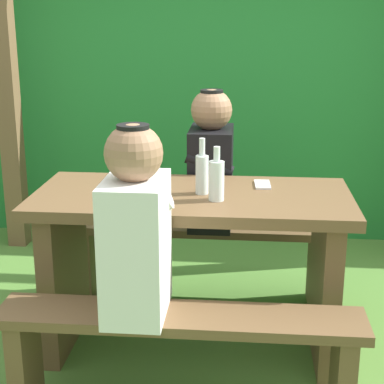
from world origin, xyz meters
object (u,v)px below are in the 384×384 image
(person_black_coat, at_px, (211,164))
(bottle_right, at_px, (202,172))
(drinking_glass, at_px, (125,189))
(cell_phone, at_px, (262,185))
(bottle_left, at_px, (217,179))
(picnic_table, at_px, (192,245))
(bench_near, at_px, (180,342))
(bench_far, at_px, (201,245))
(person_white_shirt, at_px, (136,229))

(person_black_coat, distance_m, bottle_right, 0.51)
(person_black_coat, relative_size, drinking_glass, 8.23)
(person_black_coat, distance_m, cell_phone, 0.44)
(bottle_left, height_order, bottle_right, bottle_right)
(bottle_left, relative_size, cell_phone, 1.66)
(picnic_table, distance_m, bench_near, 0.55)
(bench_far, distance_m, person_white_shirt, 1.12)
(person_black_coat, bearing_deg, drinking_glass, -117.94)
(drinking_glass, height_order, bottle_right, bottle_right)
(bench_near, height_order, cell_phone, cell_phone)
(picnic_table, xyz_separation_m, bottle_right, (0.04, 0.00, 0.34))
(drinking_glass, xyz_separation_m, cell_phone, (0.59, 0.27, -0.04))
(bench_near, height_order, bottle_right, bottle_right)
(person_white_shirt, distance_m, person_black_coat, 1.04)
(person_black_coat, relative_size, bottle_right, 2.90)
(person_black_coat, relative_size, bottle_left, 3.10)
(person_white_shirt, xyz_separation_m, bottle_right, (0.20, 0.51, 0.09))
(bottle_left, bearing_deg, person_white_shirt, -123.39)
(picnic_table, xyz_separation_m, bench_near, (0.00, -0.51, -0.20))
(picnic_table, relative_size, bench_far, 1.00)
(bench_near, bearing_deg, person_black_coat, 87.02)
(bench_near, relative_size, bottle_right, 5.65)
(picnic_table, height_order, bench_near, picnic_table)
(bench_far, xyz_separation_m, drinking_glass, (-0.28, -0.62, 0.49))
(bench_far, bearing_deg, bottle_left, -79.47)
(bench_far, distance_m, person_black_coat, 0.46)
(person_white_shirt, relative_size, cell_phone, 5.14)
(person_white_shirt, xyz_separation_m, person_black_coat, (0.21, 1.01, 0.00))
(bottle_left, bearing_deg, person_black_coat, 95.64)
(person_white_shirt, bearing_deg, picnic_table, 72.51)
(cell_phone, bearing_deg, bench_near, -117.82)
(person_black_coat, bearing_deg, picnic_table, -95.97)
(picnic_table, bearing_deg, person_black_coat, 84.03)
(person_white_shirt, xyz_separation_m, bottle_left, (0.27, 0.41, 0.08))
(picnic_table, distance_m, bottle_left, 0.37)
(cell_phone, bearing_deg, picnic_table, -156.36)
(picnic_table, bearing_deg, bench_near, -90.00)
(cell_phone, bearing_deg, person_black_coat, 123.66)
(bench_near, height_order, person_black_coat, person_black_coat)
(person_black_coat, bearing_deg, bottle_right, -91.02)
(bench_near, height_order, person_white_shirt, person_white_shirt)
(bench_far, bearing_deg, cell_phone, -48.76)
(drinking_glass, height_order, cell_phone, drinking_glass)
(picnic_table, distance_m, drinking_glass, 0.41)
(picnic_table, relative_size, cell_phone, 10.00)
(bench_far, height_order, drinking_glass, drinking_glass)
(drinking_glass, bearing_deg, person_white_shirt, -73.54)
(bench_near, distance_m, bench_far, 1.02)
(picnic_table, height_order, bench_far, picnic_table)
(bottle_left, height_order, cell_phone, bottle_left)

